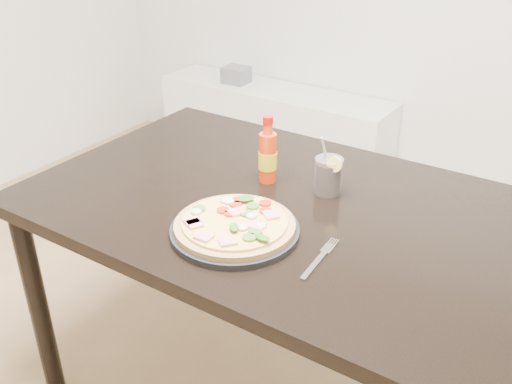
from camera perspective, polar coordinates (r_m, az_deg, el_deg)
The scene contains 8 objects.
dining_table at distance 1.62m, azimuth 2.33°, elevation -3.41°, with size 1.40×0.90×0.75m.
plate at distance 1.43m, azimuth -2.13°, elevation -3.86°, with size 0.32×0.32×0.02m, color black.
pizza at distance 1.42m, azimuth -2.13°, elevation -3.17°, with size 0.30×0.30×0.03m.
hot_sauce_bottle at distance 1.65m, azimuth 1.18°, elevation 3.61°, with size 0.07×0.07×0.20m.
cola_cup at distance 1.61m, azimuth 7.25°, elevation 1.57°, with size 0.09×0.08×0.17m.
fork at distance 1.35m, azimuth 6.51°, elevation -6.48°, with size 0.03×0.19×0.00m.
media_console at distance 3.39m, azimuth 1.77°, elevation 6.22°, with size 1.40×0.34×0.50m, color white.
cd_stack at distance 3.40m, azimuth -2.00°, elevation 11.63°, with size 0.14×0.12×0.09m.
Camera 1 is at (0.83, -0.61, 1.52)m, focal length 40.00 mm.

